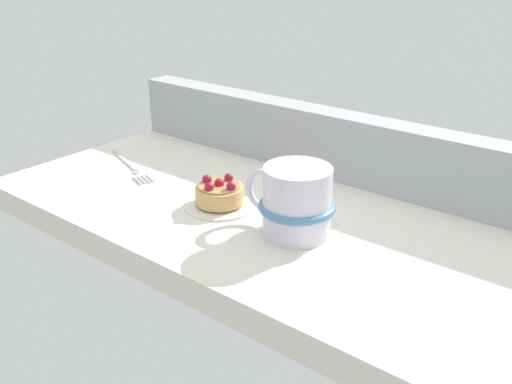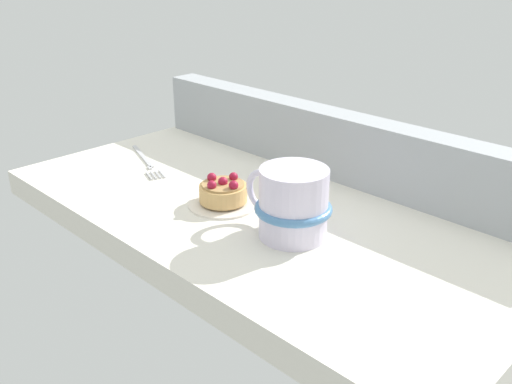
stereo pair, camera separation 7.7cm
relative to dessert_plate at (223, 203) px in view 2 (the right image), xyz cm
name	(u,v)px [view 2 (the right image)]	position (x,y,z in cm)	size (l,w,h in cm)	color
ground_plane	(260,219)	(4.23, 3.34, -2.33)	(79.98, 40.08, 4.05)	silver
window_rail_back	(335,144)	(4.23, 20.82, 5.01)	(78.38, 5.10, 10.62)	#9EA3A8
dessert_plate	(223,203)	(0.00, 0.00, 0.00)	(10.36, 10.36, 0.65)	silver
raspberry_tart	(223,191)	(0.00, 0.00, 1.83)	(7.00, 7.00, 3.84)	tan
coffee_mug	(292,203)	(13.37, -0.07, 4.29)	(13.49, 10.09, 9.35)	silver
dessert_fork	(145,161)	(-22.55, 1.91, 0.00)	(16.92, 7.43, 0.60)	#B7B7BC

